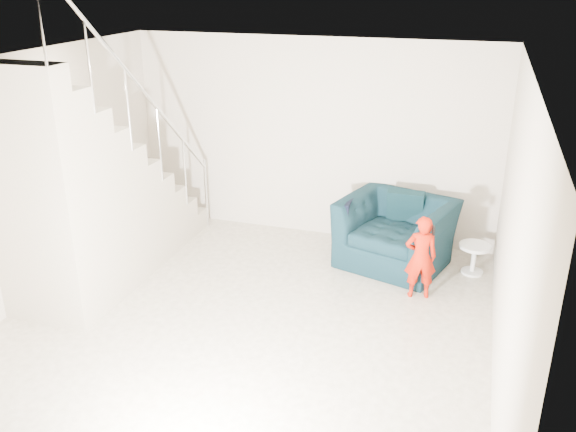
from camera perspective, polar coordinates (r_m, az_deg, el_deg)
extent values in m
plane|color=gray|center=(6.44, -4.60, -10.75)|extent=(5.50, 5.50, 0.00)
plane|color=silver|center=(5.47, -5.48, 13.77)|extent=(5.50, 5.50, 0.00)
plane|color=#C4B39F|center=(8.30, 2.28, 7.17)|extent=(5.00, 0.00, 5.00)
plane|color=#C4B39F|center=(3.74, -21.74, -14.44)|extent=(5.00, 0.00, 5.00)
plane|color=#C4B39F|center=(7.12, -23.97, 2.71)|extent=(0.00, 5.50, 5.50)
plane|color=#C4B39F|center=(5.43, 20.21, -2.47)|extent=(0.00, 5.50, 5.50)
imported|color=black|center=(7.75, 10.05, -1.55)|extent=(1.56, 1.45, 0.84)
imported|color=#A22405|center=(6.99, 12.31, -3.79)|extent=(0.41, 0.32, 0.98)
cylinder|color=silver|center=(7.74, 17.11, -2.72)|extent=(0.38, 0.38, 0.04)
cylinder|color=silver|center=(7.82, 16.96, -3.99)|extent=(0.06, 0.06, 0.34)
cylinder|color=silver|center=(7.89, 16.83, -5.02)|extent=(0.27, 0.27, 0.03)
cube|color=#ADA089|center=(9.05, -10.82, -0.04)|extent=(1.00, 0.30, 0.27)
cube|color=#ADA089|center=(8.76, -11.79, 0.08)|extent=(1.00, 0.30, 0.54)
cube|color=#ADA089|center=(8.47, -12.83, 0.20)|extent=(1.00, 0.30, 0.81)
cube|color=#ADA089|center=(8.18, -13.94, 0.33)|extent=(1.00, 0.30, 1.08)
cube|color=#ADA089|center=(7.90, -15.14, 0.47)|extent=(1.00, 0.30, 1.35)
cube|color=#ADA089|center=(7.62, -16.42, 0.62)|extent=(1.00, 0.30, 1.62)
cube|color=#ADA089|center=(7.35, -17.80, 0.79)|extent=(1.00, 0.30, 1.89)
cube|color=#ADA089|center=(7.08, -19.28, 0.96)|extent=(1.00, 0.30, 2.16)
cube|color=#ADA089|center=(6.81, -20.88, 1.15)|extent=(1.00, 0.30, 2.43)
cube|color=#ADA089|center=(6.56, -22.61, 1.35)|extent=(1.00, 0.30, 2.70)
cylinder|color=silver|center=(7.10, -13.57, 11.49)|extent=(0.04, 3.03, 2.73)
cylinder|color=silver|center=(8.83, -7.67, 2.14)|extent=(0.04, 0.04, 1.00)
cube|color=black|center=(7.95, 10.93, 0.88)|extent=(0.46, 0.22, 0.46)
cube|color=black|center=(7.74, 5.84, -0.47)|extent=(0.05, 0.55, 0.61)
cube|color=black|center=(6.78, 13.46, -1.34)|extent=(0.04, 0.05, 0.10)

